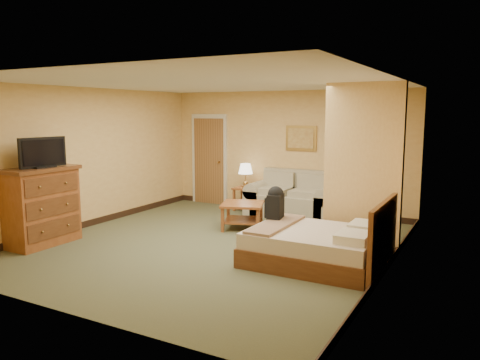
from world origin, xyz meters
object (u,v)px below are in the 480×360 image
Objects in this scene: bed at (319,246)px; coffee_table at (243,210)px; dresser at (42,206)px; loveseat at (293,202)px.

coffee_table is at bearing 145.81° from bed.
dresser is 0.67× the size of bed.
dresser is at bearing -133.72° from coffee_table.
bed reaches higher than coffee_table.
loveseat is 3.10m from bed.
coffee_table is 2.33m from bed.
bed is (1.93, -1.31, -0.07)m from coffee_table.
coffee_table is at bearing -107.13° from loveseat.
dresser is at bearing -164.78° from bed.
bed is (1.50, -2.71, -0.04)m from loveseat.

